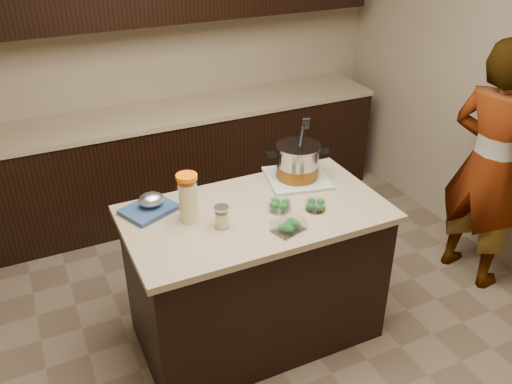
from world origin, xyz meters
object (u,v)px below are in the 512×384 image
island (256,275)px  stock_pot (298,164)px  lemonade_pitcher (188,200)px  person (489,166)px

island → stock_pot: bearing=30.3°
lemonade_pitcher → person: person is taller
island → person: size_ratio=0.85×
person → stock_pot: bearing=67.0°
island → stock_pot: stock_pot is taller
stock_pot → lemonade_pitcher: (-0.75, -0.16, 0.02)m
person → island: bearing=77.7°
stock_pot → person: person is taller
lemonade_pitcher → stock_pot: bearing=12.0°
island → lemonade_pitcher: size_ratio=5.36×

